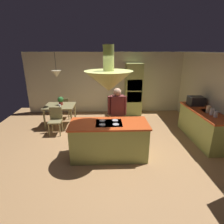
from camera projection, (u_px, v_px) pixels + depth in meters
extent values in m
plane|color=#AD7F51|center=(109.00, 152.00, 4.87)|extent=(8.16, 8.16, 0.00)
cube|color=beige|center=(107.00, 83.00, 7.71)|extent=(6.80, 0.10, 2.55)
cube|color=#A8B259|center=(109.00, 141.00, 4.53)|extent=(1.87, 0.79, 0.88)
cube|color=#D14C1E|center=(109.00, 124.00, 4.38)|extent=(1.93, 0.85, 0.04)
cube|color=black|center=(109.00, 123.00, 4.38)|extent=(0.64, 0.52, 0.01)
cylinder|color=#B2B2B7|center=(102.00, 125.00, 4.24)|extent=(0.15, 0.15, 0.02)
cylinder|color=#B2B2B7|center=(116.00, 125.00, 4.26)|extent=(0.15, 0.15, 0.02)
cylinder|color=#B2B2B7|center=(102.00, 121.00, 4.49)|extent=(0.15, 0.15, 0.02)
cylinder|color=#B2B2B7|center=(115.00, 121.00, 4.50)|extent=(0.15, 0.15, 0.02)
cube|color=#A8B259|center=(202.00, 126.00, 5.40)|extent=(0.62, 2.02, 0.88)
cube|color=#D14C1E|center=(205.00, 112.00, 5.25)|extent=(0.66, 2.06, 0.04)
cube|color=#B2B2B7|center=(210.00, 113.00, 5.27)|extent=(0.48, 0.36, 0.16)
cube|color=#A8B259|center=(133.00, 90.00, 7.44)|extent=(0.66, 0.62, 2.12)
cube|color=black|center=(135.00, 85.00, 7.09)|extent=(0.60, 0.04, 0.44)
cube|color=black|center=(134.00, 97.00, 7.25)|extent=(0.60, 0.04, 0.44)
cube|color=olive|center=(60.00, 106.00, 6.35)|extent=(1.03, 0.89, 0.04)
cylinder|color=olive|center=(45.00, 120.00, 6.10)|extent=(0.06, 0.06, 0.72)
cylinder|color=olive|center=(72.00, 120.00, 6.13)|extent=(0.06, 0.06, 0.72)
cylinder|color=olive|center=(51.00, 113.00, 6.82)|extent=(0.06, 0.06, 0.72)
cylinder|color=olive|center=(75.00, 112.00, 6.86)|extent=(0.06, 0.06, 0.72)
cylinder|color=tan|center=(114.00, 130.00, 5.21)|extent=(0.14, 0.14, 0.81)
cylinder|color=tan|center=(120.00, 130.00, 5.22)|extent=(0.14, 0.14, 0.81)
cube|color=brown|center=(117.00, 107.00, 4.98)|extent=(0.36, 0.22, 0.63)
cylinder|color=brown|center=(109.00, 106.00, 4.96)|extent=(0.09, 0.09, 0.53)
cylinder|color=brown|center=(125.00, 105.00, 4.98)|extent=(0.09, 0.09, 0.53)
sphere|color=tan|center=(117.00, 92.00, 4.84)|extent=(0.22, 0.22, 0.22)
cone|color=#A8B259|center=(109.00, 81.00, 4.04)|extent=(1.10, 1.10, 0.45)
cylinder|color=#A8B259|center=(109.00, 58.00, 3.88)|extent=(0.24, 0.24, 0.55)
cone|color=beige|center=(56.00, 74.00, 5.99)|extent=(0.32, 0.32, 0.22)
cylinder|color=black|center=(55.00, 61.00, 5.86)|extent=(0.01, 0.01, 0.60)
cube|color=olive|center=(55.00, 122.00, 5.75)|extent=(0.40, 0.40, 0.04)
cube|color=olive|center=(56.00, 113.00, 5.85)|extent=(0.40, 0.04, 0.42)
cylinder|color=olive|center=(49.00, 130.00, 5.66)|extent=(0.04, 0.04, 0.43)
cylinder|color=olive|center=(60.00, 130.00, 5.67)|extent=(0.04, 0.04, 0.43)
cylinder|color=olive|center=(52.00, 126.00, 5.98)|extent=(0.04, 0.04, 0.43)
cylinder|color=olive|center=(62.00, 126.00, 5.99)|extent=(0.04, 0.04, 0.43)
cube|color=olive|center=(65.00, 108.00, 7.15)|extent=(0.40, 0.40, 0.04)
cube|color=olive|center=(63.00, 104.00, 6.91)|extent=(0.40, 0.04, 0.42)
cylinder|color=olive|center=(70.00, 111.00, 7.39)|extent=(0.04, 0.04, 0.43)
cylinder|color=olive|center=(62.00, 112.00, 7.38)|extent=(0.04, 0.04, 0.43)
cylinder|color=olive|center=(69.00, 114.00, 7.07)|extent=(0.04, 0.04, 0.43)
cylinder|color=olive|center=(60.00, 114.00, 7.06)|extent=(0.04, 0.04, 0.43)
cylinder|color=#99382D|center=(61.00, 103.00, 6.38)|extent=(0.14, 0.14, 0.12)
sphere|color=#2D722D|center=(61.00, 99.00, 6.34)|extent=(0.20, 0.20, 0.20)
cylinder|color=white|center=(60.00, 106.00, 6.13)|extent=(0.07, 0.07, 0.09)
cylinder|color=silver|center=(216.00, 114.00, 4.74)|extent=(0.10, 0.10, 0.16)
cylinder|color=silver|center=(212.00, 112.00, 4.90)|extent=(0.11, 0.11, 0.18)
cylinder|color=#E0B78C|center=(208.00, 109.00, 5.07)|extent=(0.12, 0.12, 0.20)
cube|color=#232326|center=(196.00, 101.00, 5.77)|extent=(0.46, 0.36, 0.28)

